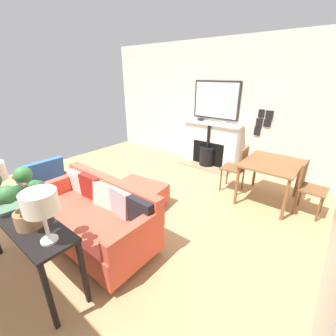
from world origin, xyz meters
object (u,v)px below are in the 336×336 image
at_px(table_lamp_far_end, 40,204).
at_px(dining_table, 271,167).
at_px(dining_chair_by_back_wall, 307,184).
at_px(potted_plant, 21,198).
at_px(fireplace, 210,146).
at_px(sofa, 95,216).
at_px(armchair_accent, 42,177).
at_px(console_table, 25,225).
at_px(dining_chair_near_fireplace, 238,166).
at_px(book_stack, 15,208).
at_px(ottoman, 140,192).
at_px(mantel_bowl_far, 224,123).
at_px(mantel_bowl_near, 201,120).

distance_m(table_lamp_far_end, dining_table, 3.40).
bearing_deg(dining_chair_by_back_wall, potted_plant, -29.21).
xyz_separation_m(fireplace, sofa, (3.36, 0.16, -0.11)).
distance_m(armchair_accent, potted_plant, 2.03).
bearing_deg(sofa, console_table, -0.15).
distance_m(dining_table, dining_chair_near_fireplace, 0.58).
xyz_separation_m(fireplace, armchair_accent, (3.33, -1.37, -0.01)).
xyz_separation_m(fireplace, dining_chair_by_back_wall, (0.90, 2.20, 0.03)).
height_order(fireplace, book_stack, fireplace).
bearing_deg(dining_chair_by_back_wall, book_stack, -34.63).
relative_size(fireplace, book_stack, 4.74).
bearing_deg(ottoman, sofa, 9.21).
xyz_separation_m(fireplace, potted_plant, (4.17, 0.38, 0.61)).
xyz_separation_m(sofa, book_stack, (0.78, -0.19, 0.44)).
xyz_separation_m(potted_plant, dining_chair_near_fireplace, (-3.26, 0.70, -0.56)).
xyz_separation_m(fireplace, dining_table, (0.91, 1.64, 0.16)).
bearing_deg(sofa, ottoman, -170.79).
height_order(mantel_bowl_far, dining_chair_near_fireplace, mantel_bowl_far).
bearing_deg(console_table, sofa, 179.85).
distance_m(fireplace, mantel_bowl_far, 0.67).
distance_m(mantel_bowl_near, table_lamp_far_end, 4.30).
distance_m(mantel_bowl_near, armchair_accent, 3.58).
xyz_separation_m(ottoman, dining_chair_near_fireplace, (-1.48, 1.07, 0.29)).
xyz_separation_m(sofa, dining_table, (-2.45, 1.47, 0.27)).
distance_m(fireplace, console_table, 4.15).
xyz_separation_m(console_table, dining_chair_near_fireplace, (-3.24, 0.91, -0.15)).
bearing_deg(dining_table, mantel_bowl_far, -125.09).
relative_size(ottoman, potted_plant, 1.48).
bearing_deg(dining_chair_by_back_wall, fireplace, -112.29).
distance_m(table_lamp_far_end, potted_plant, 0.35).
relative_size(fireplace, table_lamp_far_end, 3.06).
bearing_deg(mantel_bowl_far, armchair_accent, -26.24).
relative_size(fireplace, dining_chair_near_fireplace, 1.66).
relative_size(fireplace, potted_plant, 2.40).
xyz_separation_m(armchair_accent, table_lamp_far_end, (0.81, 2.09, 0.68)).
relative_size(armchair_accent, potted_plant, 1.34).
height_order(mantel_bowl_far, table_lamp_far_end, table_lamp_far_end).
height_order(sofa, book_stack, book_stack).
distance_m(ottoman, armchair_accent, 1.68).
bearing_deg(potted_plant, table_lamp_far_end, 94.53).
bearing_deg(dining_chair_near_fireplace, armchair_accent, -45.15).
bearing_deg(table_lamp_far_end, ottoman, -157.90).
relative_size(sofa, console_table, 1.20).
relative_size(book_stack, dining_chair_near_fireplace, 0.35).
relative_size(ottoman, armchair_accent, 1.10).
bearing_deg(book_stack, dining_chair_near_fireplace, 161.17).
relative_size(mantel_bowl_far, table_lamp_far_end, 0.24).
relative_size(sofa, ottoman, 2.01).
xyz_separation_m(book_stack, dining_table, (-3.23, 1.67, -0.17)).
bearing_deg(mantel_bowl_near, mantel_bowl_far, 90.00).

